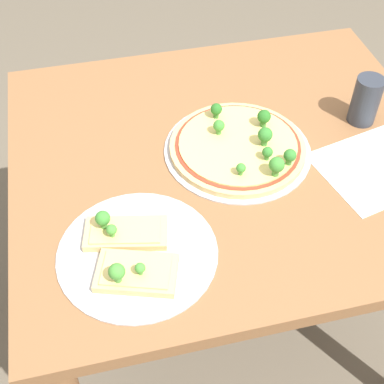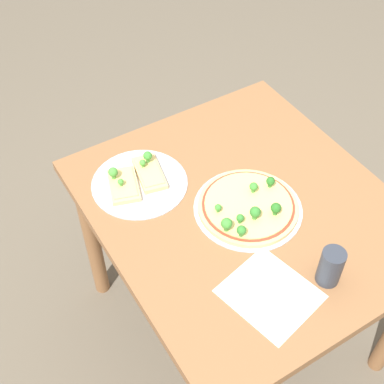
{
  "view_description": "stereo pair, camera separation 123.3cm",
  "coord_description": "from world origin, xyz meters",
  "px_view_note": "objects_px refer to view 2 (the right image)",
  "views": [
    {
      "loc": [
        -0.3,
        -0.86,
        1.59
      ],
      "look_at": [
        -0.12,
        -0.12,
        0.77
      ],
      "focal_mm": 50.0,
      "sensor_mm": 36.0,
      "label": 1
    },
    {
      "loc": [
        0.85,
        -0.72,
        2.02
      ],
      "look_at": [
        -0.12,
        -0.12,
        0.77
      ],
      "focal_mm": 50.0,
      "sensor_mm": 36.0,
      "label": 2
    }
  ],
  "objects_px": {
    "pizza_tray_slice": "(137,180)",
    "drinking_cup": "(331,267)",
    "dining_table": "(243,227)",
    "pizza_tray_whole": "(247,207)"
  },
  "relations": [
    {
      "from": "pizza_tray_slice",
      "to": "drinking_cup",
      "type": "height_order",
      "value": "drinking_cup"
    },
    {
      "from": "dining_table",
      "to": "pizza_tray_whole",
      "type": "height_order",
      "value": "pizza_tray_whole"
    },
    {
      "from": "pizza_tray_slice",
      "to": "drinking_cup",
      "type": "bearing_deg",
      "value": 24.58
    },
    {
      "from": "pizza_tray_whole",
      "to": "drinking_cup",
      "type": "relative_size",
      "value": 2.84
    },
    {
      "from": "pizza_tray_whole",
      "to": "pizza_tray_slice",
      "type": "height_order",
      "value": "pizza_tray_whole"
    },
    {
      "from": "dining_table",
      "to": "drinking_cup",
      "type": "relative_size",
      "value": 8.4
    },
    {
      "from": "dining_table",
      "to": "pizza_tray_whole",
      "type": "distance_m",
      "value": 0.12
    },
    {
      "from": "drinking_cup",
      "to": "pizza_tray_whole",
      "type": "bearing_deg",
      "value": -172.3
    },
    {
      "from": "pizza_tray_slice",
      "to": "drinking_cup",
      "type": "relative_size",
      "value": 2.62
    },
    {
      "from": "drinking_cup",
      "to": "pizza_tray_slice",
      "type": "bearing_deg",
      "value": -155.42
    }
  ]
}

